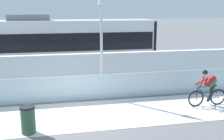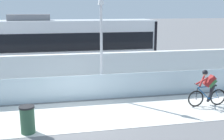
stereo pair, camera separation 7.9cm
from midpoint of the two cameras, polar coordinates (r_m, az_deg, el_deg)
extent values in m
plane|color=slate|center=(11.21, -7.09, -9.26)|extent=(200.00, 200.00, 0.00)
cube|color=silver|center=(11.20, -7.09, -9.23)|extent=(32.00, 3.20, 0.01)
cube|color=silver|center=(12.76, -7.83, -3.77)|extent=(32.00, 0.05, 1.17)
cube|color=white|center=(14.41, -8.37, -0.43)|extent=(32.00, 0.36, 1.88)
cube|color=#595654|center=(17.04, -8.76, -1.66)|extent=(32.00, 0.08, 0.01)
cube|color=#595654|center=(18.44, -9.00, -0.59)|extent=(32.00, 0.08, 0.01)
cube|color=silver|center=(17.39, -9.63, 4.95)|extent=(11.00, 2.50, 3.10)
cube|color=black|center=(17.35, -9.68, 6.10)|extent=(10.56, 2.54, 1.04)
cube|color=red|center=(17.62, -9.47, 0.53)|extent=(10.78, 2.53, 0.28)
cube|color=slate|center=(17.30, -16.52, 10.34)|extent=(2.40, 1.10, 0.36)
cube|color=#232326|center=(17.89, -20.78, -0.50)|extent=(1.40, 1.88, 0.20)
cylinder|color=black|center=(17.21, -21.13, -1.22)|extent=(0.60, 0.10, 0.60)
cylinder|color=black|center=(18.59, -20.43, -0.19)|extent=(0.60, 0.10, 0.60)
cube|color=#232326|center=(18.11, 1.74, 0.48)|extent=(1.40, 1.88, 0.20)
cylinder|color=black|center=(17.45, 2.28, -0.20)|extent=(0.60, 0.10, 0.60)
cylinder|color=black|center=(18.81, 1.23, 0.75)|extent=(0.60, 0.10, 0.60)
cube|color=black|center=(18.39, 7.66, 5.43)|extent=(0.16, 2.54, 2.94)
torus|color=black|center=(12.50, 17.01, -5.64)|extent=(0.72, 0.06, 0.72)
cylinder|color=#99999E|center=(12.50, 17.01, -5.64)|extent=(0.07, 0.10, 0.07)
torus|color=black|center=(13.03, 21.09, -5.21)|extent=(0.72, 0.06, 0.72)
cylinder|color=#99999E|center=(13.03, 21.09, -5.21)|extent=(0.07, 0.10, 0.07)
cylinder|color=#144C8C|center=(12.60, 18.43, -4.57)|extent=(0.60, 0.04, 0.58)
cylinder|color=#144C8C|center=(12.79, 19.90, -4.37)|extent=(0.22, 0.04, 0.59)
cylinder|color=#144C8C|center=(12.57, 18.87, -3.28)|extent=(0.76, 0.04, 0.07)
cylinder|color=#144C8C|center=(12.92, 20.28, -5.43)|extent=(0.43, 0.03, 0.09)
cylinder|color=#144C8C|center=(12.89, 20.72, -4.16)|extent=(0.27, 0.02, 0.53)
cylinder|color=black|center=(12.44, 17.18, -4.56)|extent=(0.08, 0.03, 0.49)
cube|color=black|center=(12.75, 20.35, -3.00)|extent=(0.24, 0.10, 0.05)
cylinder|color=black|center=(12.36, 17.39, -3.02)|extent=(0.03, 0.58, 0.03)
cylinder|color=#262628|center=(12.82, 19.46, -5.64)|extent=(0.18, 0.02, 0.18)
cube|color=maroon|center=(12.58, 19.57, -2.13)|extent=(0.50, 0.28, 0.51)
cube|color=#336638|center=(12.65, 19.91, -2.50)|extent=(0.38, 0.30, 0.38)
sphere|color=tan|center=(12.38, 18.74, -0.65)|extent=(0.20, 0.20, 0.20)
sphere|color=black|center=(12.38, 18.75, -0.49)|extent=(0.23, 0.23, 0.23)
cylinder|color=maroon|center=(12.40, 18.16, -2.19)|extent=(0.44, 0.41, 0.41)
cylinder|color=maroon|center=(12.40, 18.16, -2.19)|extent=(0.44, 0.41, 0.41)
cylinder|color=black|center=(12.79, 19.81, -4.57)|extent=(0.29, 0.33, 0.80)
cylinder|color=black|center=(12.75, 19.86, -3.97)|extent=(0.29, 0.33, 0.54)
cylinder|color=gray|center=(13.34, -1.94, -5.11)|extent=(0.24, 0.24, 0.20)
cylinder|color=silver|center=(12.86, -2.01, 3.84)|extent=(0.12, 0.12, 4.20)
cylinder|color=#33593F|center=(9.90, -16.73, -9.92)|extent=(0.48, 0.48, 0.90)
cylinder|color=black|center=(9.74, -16.91, -7.30)|extent=(0.51, 0.51, 0.06)
camera|label=1|loc=(0.04, -89.83, 0.04)|focal=44.51mm
camera|label=2|loc=(0.04, 90.17, -0.04)|focal=44.51mm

